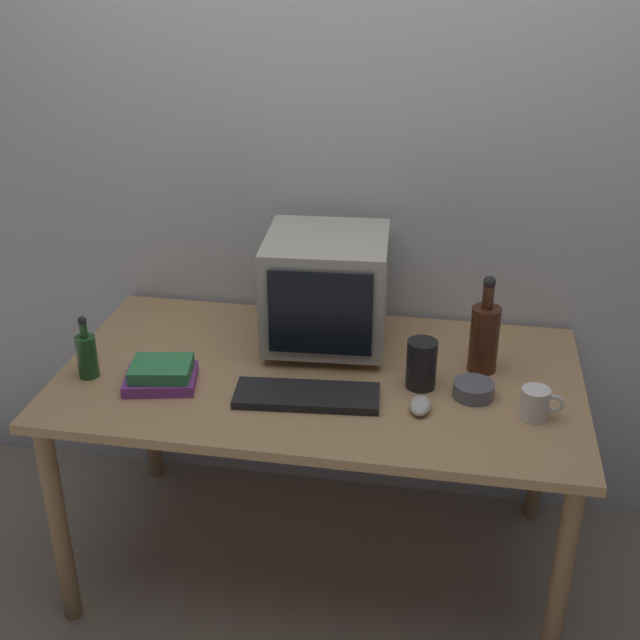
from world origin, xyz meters
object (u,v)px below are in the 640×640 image
object	(u,v)px
computer_mouse	(420,405)
metal_canister	(421,364)
book_stack	(161,375)
bottle_tall	(484,336)
mug	(536,403)
keyboard	(307,396)
cd_spindle	(474,390)
crt_monitor	(326,289)
bottle_short	(87,354)

from	to	relation	value
computer_mouse	metal_canister	xyz separation A→B (m)	(-0.01, 0.14, 0.06)
book_stack	metal_canister	world-z (taller)	metal_canister
bottle_tall	mug	xyz separation A→B (m)	(0.15, -0.25, -0.07)
computer_mouse	metal_canister	bearing A→B (deg)	94.97
keyboard	bottle_tall	world-z (taller)	bottle_tall
bottle_tall	metal_canister	size ratio (longest dim) A/B	2.09
mug	cd_spindle	distance (m)	0.19
computer_mouse	book_stack	distance (m)	0.77
keyboard	book_stack	distance (m)	0.44
keyboard	cd_spindle	distance (m)	0.49
metal_canister	cd_spindle	bearing A→B (deg)	-11.51
crt_monitor	computer_mouse	bearing A→B (deg)	-47.40
keyboard	computer_mouse	world-z (taller)	computer_mouse
crt_monitor	keyboard	xyz separation A→B (m)	(0.00, -0.36, -0.18)
metal_canister	book_stack	bearing A→B (deg)	-170.61
computer_mouse	bottle_tall	bearing A→B (deg)	59.29
cd_spindle	book_stack	bearing A→B (deg)	-174.14
mug	bottle_short	bearing A→B (deg)	-179.97
crt_monitor	mug	size ratio (longest dim) A/B	3.42
book_stack	mug	world-z (taller)	mug
bottle_tall	metal_canister	world-z (taller)	bottle_tall
crt_monitor	mug	world-z (taller)	crt_monitor
keyboard	computer_mouse	distance (m)	0.33
bottle_short	book_stack	world-z (taller)	bottle_short
mug	bottle_tall	bearing A→B (deg)	120.42
cd_spindle	crt_monitor	bearing A→B (deg)	151.98
book_stack	cd_spindle	size ratio (longest dim) A/B	1.99
crt_monitor	book_stack	size ratio (longest dim) A/B	1.72
bottle_tall	mug	bearing A→B (deg)	-59.58
crt_monitor	computer_mouse	distance (m)	0.52
crt_monitor	computer_mouse	size ratio (longest dim) A/B	4.11
keyboard	book_stack	size ratio (longest dim) A/B	1.76
mug	cd_spindle	size ratio (longest dim) A/B	1.00
crt_monitor	book_stack	xyz separation A→B (m)	(-0.44, -0.35, -0.16)
crt_monitor	keyboard	world-z (taller)	crt_monitor
bottle_tall	book_stack	world-z (taller)	bottle_tall
keyboard	bottle_tall	distance (m)	0.58
book_stack	mug	size ratio (longest dim) A/B	1.99
cd_spindle	bottle_short	bearing A→B (deg)	-175.86
bottle_tall	bottle_short	size ratio (longest dim) A/B	1.56
metal_canister	computer_mouse	bearing A→B (deg)	-86.26
metal_canister	bottle_tall	bearing A→B (deg)	37.04
bottle_tall	bottle_short	world-z (taller)	bottle_tall
mug	keyboard	bearing A→B (deg)	-178.35
mug	cd_spindle	bearing A→B (deg)	153.94
mug	metal_canister	xyz separation A→B (m)	(-0.33, 0.11, 0.03)
bottle_short	book_stack	bearing A→B (deg)	-2.61
cd_spindle	keyboard	bearing A→B (deg)	-167.94
keyboard	book_stack	world-z (taller)	book_stack
computer_mouse	mug	xyz separation A→B (m)	(0.32, 0.02, 0.03)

